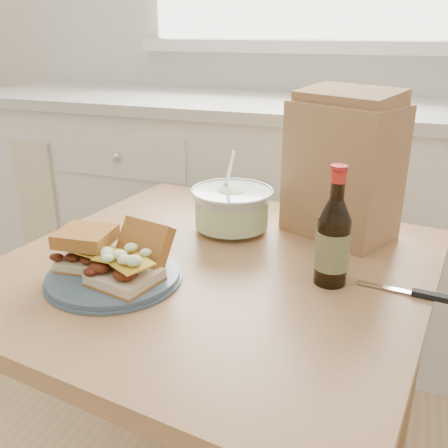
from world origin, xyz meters
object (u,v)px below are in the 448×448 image
(plate, at_px, (114,276))
(beer_bottle, at_px, (333,241))
(paper_bag, at_px, (343,171))
(dining_table, at_px, (215,306))
(coleslaw_bowl, at_px, (232,210))

(plate, xyz_separation_m, beer_bottle, (0.41, 0.14, 0.08))
(plate, xyz_separation_m, paper_bag, (0.39, 0.40, 0.15))
(beer_bottle, bearing_deg, dining_table, 174.23)
(paper_bag, bearing_deg, beer_bottle, -58.79)
(dining_table, xyz_separation_m, beer_bottle, (0.25, -0.00, 0.20))
(plate, relative_size, coleslaw_bowl, 1.30)
(dining_table, bearing_deg, plate, -131.67)
(plate, bearing_deg, dining_table, 40.55)
(paper_bag, bearing_deg, dining_table, -104.61)
(dining_table, height_order, paper_bag, paper_bag)
(dining_table, xyz_separation_m, paper_bag, (0.22, 0.26, 0.26))
(dining_table, distance_m, plate, 0.24)
(dining_table, bearing_deg, beer_bottle, 7.69)
(dining_table, relative_size, paper_bag, 3.11)
(dining_table, height_order, plate, plate)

